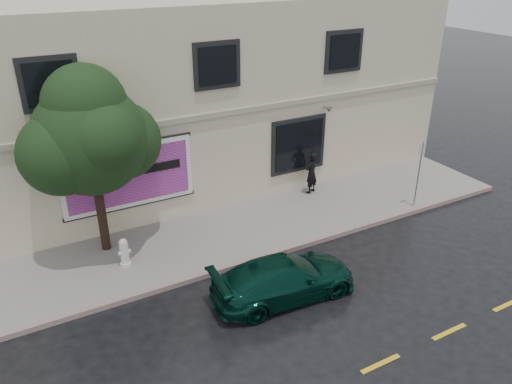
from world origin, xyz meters
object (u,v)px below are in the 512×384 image
car (284,278)px  street_tree (90,139)px  fire_hydrant (124,252)px  pedestrian (311,173)px

car → street_tree: street_tree is taller
car → fire_hydrant: car is taller
car → pedestrian: size_ratio=2.46×
pedestrian → fire_hydrant: (-7.52, -1.43, -0.38)m
street_tree → pedestrian: bearing=1.9°
car → fire_hydrant: size_ratio=4.56×
car → street_tree: 6.60m
street_tree → fire_hydrant: (0.28, -1.17, -3.14)m
car → pedestrian: (4.12, 4.76, 0.38)m
car → pedestrian: 6.31m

